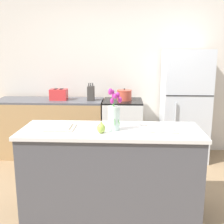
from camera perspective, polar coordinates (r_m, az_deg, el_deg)
The scene contains 13 objects.
ground_plane at distance 3.17m, azimuth -0.24°, elevation -19.41°, with size 10.00×10.00×0.00m, color #997A56.
back_wall at distance 4.70m, azimuth 1.09°, elevation 8.47°, with size 5.20×0.08×2.70m.
kitchen_island at distance 2.96m, azimuth -0.25°, elevation -11.92°, with size 1.80×0.66×0.90m.
back_counter at distance 4.62m, azimuth -12.40°, elevation -3.14°, with size 1.68×0.60×0.92m.
stove_range at distance 4.46m, azimuth 2.16°, elevation -3.42°, with size 0.60×0.61×0.92m.
refrigerator at distance 4.46m, azimuth 14.50°, elevation 1.30°, with size 0.68×0.67×1.69m.
flower_vase at distance 2.73m, azimuth 0.41°, elevation -0.49°, with size 0.14×0.19×0.42m.
pear_figurine at distance 2.66m, azimuth -2.22°, elevation -3.21°, with size 0.08×0.08×0.13m.
plate_setting_left at distance 2.88m, azimuth -10.43°, elevation -3.03°, with size 0.30×0.30×0.02m.
plate_setting_right at distance 2.83m, azimuth 10.14°, elevation -3.31°, with size 0.30×0.30×0.02m.
toaster at distance 4.46m, azimuth -10.78°, elevation 3.53°, with size 0.28×0.18×0.17m.
cooking_pot at distance 4.35m, azimuth 2.52°, elevation 3.46°, with size 0.23×0.23×0.19m.
knife_block at distance 4.35m, azimuth -4.31°, elevation 3.82°, with size 0.10×0.14×0.27m.
Camera 1 is at (0.15, -2.69, 1.67)m, focal length 45.00 mm.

